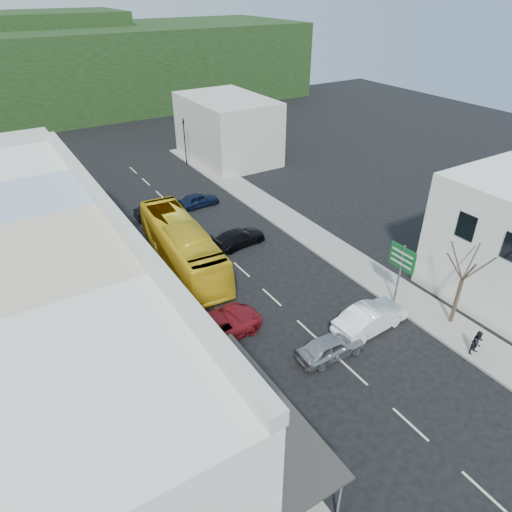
# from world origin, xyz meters

# --- Properties ---
(ground) EXTENTS (120.00, 120.00, 0.00)m
(ground) POSITION_xyz_m (0.00, 0.00, 0.00)
(ground) COLOR black
(ground) RESTS_ON ground
(sidewalk_left) EXTENTS (3.00, 52.00, 0.15)m
(sidewalk_left) POSITION_xyz_m (-7.50, 10.00, 0.07)
(sidewalk_left) COLOR gray
(sidewalk_left) RESTS_ON ground
(sidewalk_right) EXTENTS (3.00, 52.00, 0.15)m
(sidewalk_right) POSITION_xyz_m (7.50, 10.00, 0.07)
(sidewalk_right) COLOR gray
(sidewalk_right) RESTS_ON ground
(shopfront_row) EXTENTS (8.25, 30.00, 8.00)m
(shopfront_row) POSITION_xyz_m (-12.49, 5.00, 4.00)
(shopfront_row) COLOR white
(shopfront_row) RESTS_ON ground
(distant_block_left) EXTENTS (8.00, 10.00, 6.00)m
(distant_block_left) POSITION_xyz_m (-12.00, 27.00, 3.00)
(distant_block_left) COLOR #B7B2A8
(distant_block_left) RESTS_ON ground
(distant_block_right) EXTENTS (8.00, 12.00, 7.00)m
(distant_block_right) POSITION_xyz_m (11.00, 30.00, 3.50)
(distant_block_right) COLOR #B7B2A8
(distant_block_right) RESTS_ON ground
(hillside) EXTENTS (80.00, 26.00, 14.00)m
(hillside) POSITION_xyz_m (-1.45, 65.09, 6.73)
(hillside) COLOR black
(hillside) RESTS_ON ground
(bus) EXTENTS (3.39, 11.76, 3.10)m
(bus) POSITION_xyz_m (-3.31, 10.84, 1.55)
(bus) COLOR yellow
(bus) RESTS_ON ground
(car_silver) EXTENTS (4.45, 1.93, 1.40)m
(car_silver) POSITION_xyz_m (-0.31, -2.36, 0.70)
(car_silver) COLOR #B0B1B5
(car_silver) RESTS_ON ground
(car_white) EXTENTS (4.51, 2.08, 1.40)m
(car_white) POSITION_xyz_m (3.27, -1.79, 0.70)
(car_white) COLOR white
(car_white) RESTS_ON ground
(car_red) EXTENTS (4.76, 2.33, 1.40)m
(car_red) POSITION_xyz_m (-4.78, 2.44, 0.70)
(car_red) COLOR maroon
(car_red) RESTS_ON ground
(car_black_near) EXTENTS (4.68, 2.36, 1.40)m
(car_black_near) POSITION_xyz_m (1.62, 11.27, 0.70)
(car_black_near) COLOR black
(car_black_near) RESTS_ON ground
(car_navy_mid) EXTENTS (4.46, 1.95, 1.40)m
(car_navy_mid) POSITION_xyz_m (2.11, 19.57, 0.70)
(car_navy_mid) COLOR black
(car_navy_mid) RESTS_ON ground
(car_black_far) EXTENTS (4.48, 2.00, 1.40)m
(car_black_far) POSITION_xyz_m (-1.93, 19.26, 0.70)
(car_black_far) COLOR black
(car_black_far) RESTS_ON ground
(pedestrian_left) EXTENTS (0.58, 0.70, 1.70)m
(pedestrian_left) POSITION_xyz_m (-6.50, 2.65, 1.00)
(pedestrian_left) COLOR black
(pedestrian_left) RESTS_ON sidewalk_left
(pedestrian_right) EXTENTS (0.74, 0.51, 1.70)m
(pedestrian_right) POSITION_xyz_m (6.73, -6.60, 1.00)
(pedestrian_right) COLOR black
(pedestrian_right) RESTS_ON sidewalk_right
(direction_sign) EXTENTS (0.23, 1.98, 4.40)m
(direction_sign) POSITION_xyz_m (6.40, -0.82, 2.20)
(direction_sign) COLOR #135E28
(direction_sign) RESTS_ON ground
(street_tree) EXTENTS (2.18, 2.18, 6.38)m
(street_tree) POSITION_xyz_m (7.93, -4.05, 3.19)
(street_tree) COLOR #3A2C22
(street_tree) RESTS_ON ground
(traffic_signal) EXTENTS (0.62, 1.11, 5.30)m
(traffic_signal) POSITION_xyz_m (5.80, 30.44, 2.65)
(traffic_signal) COLOR black
(traffic_signal) RESTS_ON ground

